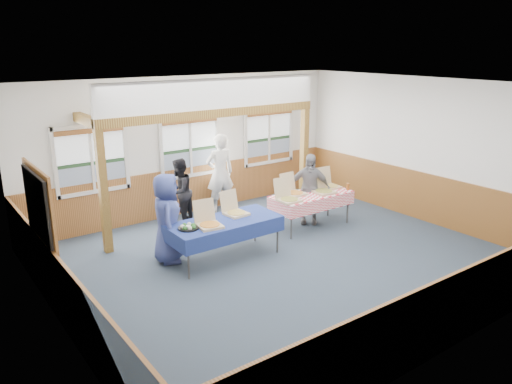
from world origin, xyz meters
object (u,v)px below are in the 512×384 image
table_left (224,223)px  woman_white (220,173)px  man_blue (167,218)px  person_grey (309,189)px  table_right (312,196)px  woman_black (179,192)px

table_left → woman_white: 2.80m
man_blue → person_grey: man_blue is taller
table_left → table_right: size_ratio=1.20×
table_right → woman_white: 2.34m
woman_white → man_blue: (-2.32, -1.88, -0.10)m
person_grey → woman_black: bearing=-172.1°
table_right → man_blue: 3.36m
table_left → person_grey: (2.57, 0.54, 0.09)m
table_right → woman_black: bearing=131.0°
woman_white → person_grey: size_ratio=1.18×
person_grey → table_left: bearing=-124.8°
table_right → woman_white: (-1.03, 2.08, 0.24)m
woman_white → woman_black: woman_white is taller
table_left → woman_black: bearing=63.9°
table_left → person_grey: bearing=-8.3°
table_right → woman_black: 2.91m
table_left → woman_white: (1.42, 2.40, 0.23)m
table_left → table_right: bearing=-12.7°
woman_white → person_grey: woman_white is taller
woman_white → woman_black: 1.22m
table_left → woman_black: woman_black is taller
man_blue → table_right: bearing=-69.8°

